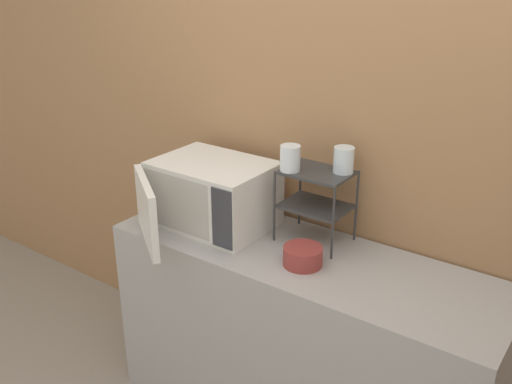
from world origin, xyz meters
TOP-DOWN VIEW (x-y plane):
  - wall_back at (0.00, 0.59)m, footprint 8.00×0.06m
  - counter at (0.00, 0.28)m, footprint 1.68×0.55m
  - microwave at (-0.49, 0.28)m, footprint 0.53×0.63m
  - dish_rack at (-0.03, 0.41)m, footprint 0.29×0.22m
  - glass_front_left at (-0.12, 0.36)m, footprint 0.08×0.08m
  - glass_back_right at (0.07, 0.46)m, footprint 0.08×0.08m
  - bowl at (0.04, 0.20)m, footprint 0.16×0.16m

SIDE VIEW (x-z plane):
  - counter at x=0.00m, z-range 0.00..0.88m
  - bowl at x=0.04m, z-range 0.88..0.96m
  - microwave at x=-0.49m, z-range 0.88..1.18m
  - dish_rack at x=-0.03m, z-range 0.95..1.27m
  - glass_front_left at x=-0.12m, z-range 1.20..1.31m
  - glass_back_right at x=0.07m, z-range 1.20..1.31m
  - wall_back at x=0.00m, z-range 0.00..2.60m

